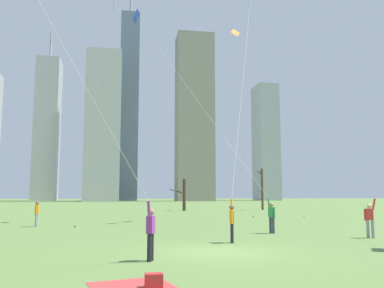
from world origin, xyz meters
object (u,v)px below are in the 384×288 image
object	(u,v)px
kite_flyer_midfield_left_blue	(228,151)
kite_flyer_foreground_right_white	(82,103)
bare_tree_rightmost	(262,187)
kite_flyer_midfield_center_green	(240,131)
picnic_spot	(144,283)
bare_tree_far_right_edge	(184,194)
distant_kite_drifting_right_orange	(237,51)
bystander_strolling_midfield	(37,213)

from	to	relation	value
kite_flyer_midfield_left_blue	kite_flyer_foreground_right_white	bearing A→B (deg)	-119.62
kite_flyer_midfield_left_blue	bare_tree_rightmost	size ratio (longest dim) A/B	3.04
kite_flyer_midfield_center_green	bare_tree_rightmost	world-z (taller)	kite_flyer_midfield_center_green
kite_flyer_midfield_left_blue	picnic_spot	distance (m)	15.95
bare_tree_far_right_edge	kite_flyer_foreground_right_white	bearing A→B (deg)	-102.07
distant_kite_drifting_right_orange	bare_tree_far_right_edge	xyz separation A→B (m)	(-2.69, 16.24, -13.46)
picnic_spot	bare_tree_rightmost	world-z (taller)	bare_tree_rightmost
distant_kite_drifting_right_orange	bystander_strolling_midfield	bearing A→B (deg)	-152.58
bystander_strolling_midfield	picnic_spot	size ratio (longest dim) A/B	0.78
kite_flyer_midfield_center_green	bystander_strolling_midfield	xyz separation A→B (m)	(-11.40, 7.60, -4.43)
kite_flyer_midfield_center_green	bare_tree_far_right_edge	distance (m)	32.31
distant_kite_drifting_right_orange	bare_tree_far_right_edge	bearing A→B (deg)	99.39
kite_flyer_midfield_center_green	bare_tree_rightmost	xyz separation A→B (m)	(12.85, 33.40, -2.20)
kite_flyer_midfield_center_green	kite_flyer_foreground_right_white	bearing A→B (deg)	-126.57
bystander_strolling_midfield	distant_kite_drifting_right_orange	distance (m)	23.19
distant_kite_drifting_right_orange	picnic_spot	bearing A→B (deg)	-110.47
bystander_strolling_midfield	picnic_spot	world-z (taller)	bystander_strolling_midfield
kite_flyer_midfield_center_green	kite_flyer_midfield_left_blue	distance (m)	3.41
kite_flyer_midfield_left_blue	bare_tree_rightmost	distance (m)	32.64
kite_flyer_midfield_center_green	bystander_strolling_midfield	world-z (taller)	kite_flyer_midfield_center_green
kite_flyer_midfield_center_green	kite_flyer_foreground_right_white	world-z (taller)	kite_flyer_midfield_center_green
kite_flyer_midfield_left_blue	bystander_strolling_midfield	bearing A→B (deg)	159.84
bystander_strolling_midfield	bare_tree_far_right_edge	size ratio (longest dim) A/B	0.40
kite_flyer_foreground_right_white	bystander_strolling_midfield	world-z (taller)	kite_flyer_foreground_right_white
picnic_spot	kite_flyer_foreground_right_white	bearing A→B (deg)	140.58
kite_flyer_midfield_center_green	bare_tree_far_right_edge	world-z (taller)	kite_flyer_midfield_center_green
kite_flyer_midfield_center_green	kite_flyer_midfield_left_blue	bearing A→B (deg)	85.90
kite_flyer_foreground_right_white	distant_kite_drifting_right_orange	distance (m)	30.06
kite_flyer_midfield_left_blue	bare_tree_rightmost	xyz separation A→B (m)	(12.61, 30.07, -1.50)
kite_flyer_midfield_center_green	kite_flyer_foreground_right_white	distance (m)	11.90
bare_tree_rightmost	picnic_spot	bearing A→B (deg)	-112.47
kite_flyer_midfield_center_green	kite_flyer_foreground_right_white	xyz separation A→B (m)	(-7.07, -9.53, -0.88)
bystander_strolling_midfield	bare_tree_rightmost	xyz separation A→B (m)	(24.25, 25.79, 2.23)
bare_tree_rightmost	kite_flyer_midfield_left_blue	bearing A→B (deg)	-112.75
kite_flyer_foreground_right_white	bystander_strolling_midfield	distance (m)	18.03
kite_flyer_midfield_left_blue	bare_tree_far_right_edge	bearing A→B (deg)	86.83
bare_tree_far_right_edge	kite_flyer_midfield_left_blue	bearing A→B (deg)	-93.17
distant_kite_drifting_right_orange	kite_flyer_midfield_left_blue	bearing A→B (deg)	-108.86
kite_flyer_midfield_left_blue	kite_flyer_foreground_right_white	distance (m)	14.79
kite_flyer_foreground_right_white	bystander_strolling_midfield	size ratio (longest dim) A/B	9.50
kite_flyer_midfield_center_green	bare_tree_far_right_edge	size ratio (longest dim) A/B	4.72
kite_flyer_foreground_right_white	bare_tree_far_right_edge	world-z (taller)	kite_flyer_foreground_right_white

